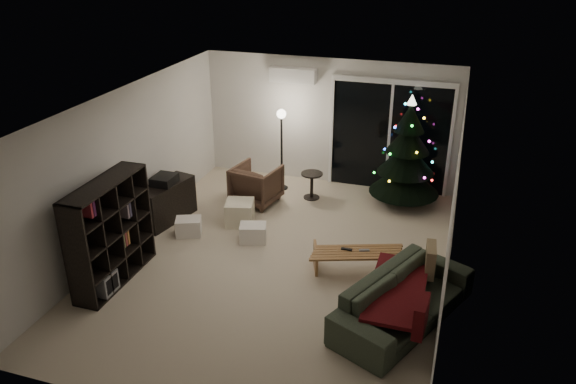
{
  "coord_description": "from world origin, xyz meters",
  "views": [
    {
      "loc": [
        2.44,
        -7.04,
        4.6
      ],
      "look_at": [
        0.1,
        0.3,
        1.05
      ],
      "focal_mm": 35.0,
      "sensor_mm": 36.0,
      "label": 1
    }
  ],
  "objects_px": {
    "media_cabinet": "(167,202)",
    "coffee_table": "(356,263)",
    "christmas_tree": "(407,151)",
    "sofa": "(404,299)",
    "bookshelf": "(99,230)",
    "armchair": "(256,184)"
  },
  "relations": [
    {
      "from": "media_cabinet",
      "to": "coffee_table",
      "type": "height_order",
      "value": "media_cabinet"
    },
    {
      "from": "christmas_tree",
      "to": "coffee_table",
      "type": "bearing_deg",
      "value": -97.46
    },
    {
      "from": "media_cabinet",
      "to": "coffee_table",
      "type": "relative_size",
      "value": 0.87
    },
    {
      "from": "armchair",
      "to": "sofa",
      "type": "distance_m",
      "value": 4.12
    },
    {
      "from": "sofa",
      "to": "christmas_tree",
      "type": "xyz_separation_m",
      "value": [
        -0.44,
        3.55,
        0.72
      ]
    },
    {
      "from": "coffee_table",
      "to": "armchair",
      "type": "bearing_deg",
      "value": 120.83
    },
    {
      "from": "media_cabinet",
      "to": "coffee_table",
      "type": "bearing_deg",
      "value": 0.02
    },
    {
      "from": "coffee_table",
      "to": "christmas_tree",
      "type": "distance_m",
      "value": 2.84
    },
    {
      "from": "armchair",
      "to": "sofa",
      "type": "xyz_separation_m",
      "value": [
        3.06,
        -2.75,
        -0.04
      ]
    },
    {
      "from": "sofa",
      "to": "coffee_table",
      "type": "distance_m",
      "value": 1.17
    },
    {
      "from": "christmas_tree",
      "to": "media_cabinet",
      "type": "bearing_deg",
      "value": -153.16
    },
    {
      "from": "media_cabinet",
      "to": "christmas_tree",
      "type": "height_order",
      "value": "christmas_tree"
    },
    {
      "from": "bookshelf",
      "to": "coffee_table",
      "type": "distance_m",
      "value": 3.73
    },
    {
      "from": "bookshelf",
      "to": "coffee_table",
      "type": "xyz_separation_m",
      "value": [
        3.51,
        1.15,
        -0.57
      ]
    },
    {
      "from": "media_cabinet",
      "to": "sofa",
      "type": "height_order",
      "value": "media_cabinet"
    },
    {
      "from": "coffee_table",
      "to": "christmas_tree",
      "type": "bearing_deg",
      "value": 63.23
    },
    {
      "from": "media_cabinet",
      "to": "christmas_tree",
      "type": "xyz_separation_m",
      "value": [
        3.86,
        1.95,
        0.69
      ]
    },
    {
      "from": "armchair",
      "to": "coffee_table",
      "type": "height_order",
      "value": "armchair"
    },
    {
      "from": "sofa",
      "to": "coffee_table",
      "type": "bearing_deg",
      "value": 67.66
    },
    {
      "from": "christmas_tree",
      "to": "sofa",
      "type": "bearing_deg",
      "value": -82.92
    },
    {
      "from": "media_cabinet",
      "to": "christmas_tree",
      "type": "distance_m",
      "value": 4.38
    },
    {
      "from": "media_cabinet",
      "to": "sofa",
      "type": "distance_m",
      "value": 4.59
    }
  ]
}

